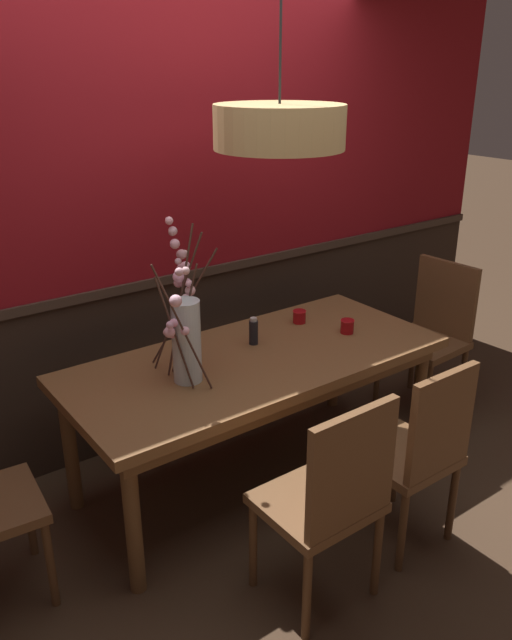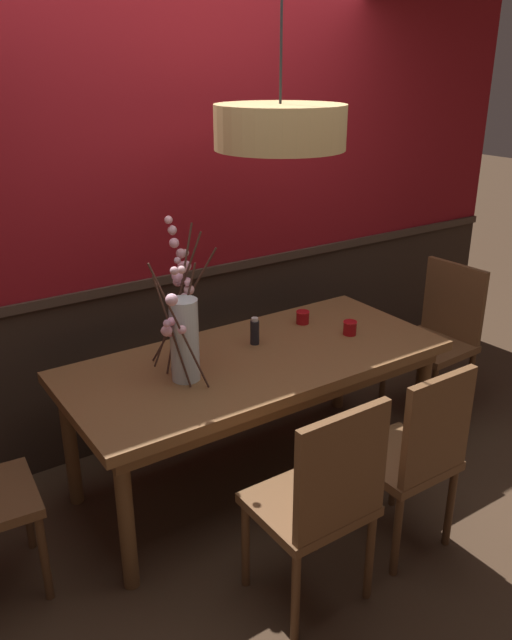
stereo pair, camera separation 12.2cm
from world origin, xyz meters
name	(u,v)px [view 2 (the right image)]	position (x,y,z in m)	size (l,w,h in m)	color
ground_plane	(256,476)	(0.00, 0.00, 0.00)	(24.00, 24.00, 0.00)	#422D1E
back_wall	(180,217)	(0.00, 0.77, 1.31)	(5.10, 0.14, 2.63)	#2D2119
dining_table	(256,371)	(0.00, 0.00, 0.65)	(1.96, 0.88, 0.74)	brown
chair_near_side_right	(414,452)	(0.28, -0.84, 0.52)	(0.41, 0.41, 0.94)	brown
chair_far_side_left	(142,353)	(-0.26, 0.84, 0.49)	(0.45, 0.46, 0.87)	brown
chair_near_side_left	(322,497)	(-0.28, -0.88, 0.54)	(0.45, 0.41, 0.97)	brown
chair_head_east_end	(439,332)	(1.40, -0.01, 0.54)	(0.45, 0.48, 0.97)	brown
chair_far_side_right	(222,332)	(0.29, 0.82, 0.51)	(0.43, 0.41, 0.90)	brown
vase_with_blossoms	(183,331)	(-0.41, 0.00, 0.97)	(0.39, 0.50, 0.75)	silver
candle_holder_nearer_center	(350,328)	(0.58, -0.06, 0.78)	(0.08, 0.08, 0.08)	#9E0F14
candle_holder_nearer_edge	(303,317)	(0.47, 0.22, 0.77)	(0.08, 0.08, 0.07)	#9E0F14
condiment_bottle	(255,332)	(0.08, 0.13, 0.81)	(0.05, 0.05, 0.15)	black
pendant_lamp	(280,127)	(0.13, -0.01, 1.85)	(0.61, 0.61, 0.88)	tan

